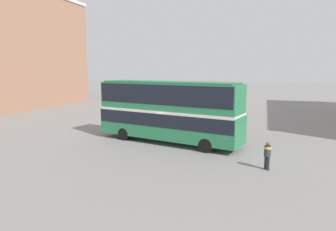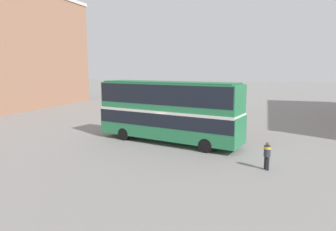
# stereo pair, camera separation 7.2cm
# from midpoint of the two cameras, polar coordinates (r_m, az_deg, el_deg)

# --- Properties ---
(ground_plane) EXTENTS (240.00, 240.00, 0.00)m
(ground_plane) POSITION_cam_midpoint_polar(r_m,az_deg,el_deg) (22.63, 1.77, -5.37)
(ground_plane) COLOR gray
(double_decker_bus) EXTENTS (11.56, 4.96, 4.63)m
(double_decker_bus) POSITION_cam_midpoint_polar(r_m,az_deg,el_deg) (22.50, 0.09, 1.40)
(double_decker_bus) COLOR #287A4C
(double_decker_bus) RESTS_ON ground_plane
(pedestrian_foreground) EXTENTS (0.55, 0.55, 1.58)m
(pedestrian_foreground) POSITION_cam_midpoint_polar(r_m,az_deg,el_deg) (17.58, 18.47, -6.76)
(pedestrian_foreground) COLOR #232328
(pedestrian_foreground) RESTS_ON ground_plane
(parked_car_kerb_near) EXTENTS (4.37, 2.85, 1.56)m
(parked_car_kerb_near) POSITION_cam_midpoint_polar(r_m,az_deg,el_deg) (38.04, -6.04, 1.60)
(parked_car_kerb_near) COLOR silver
(parked_car_kerb_near) RESTS_ON ground_plane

